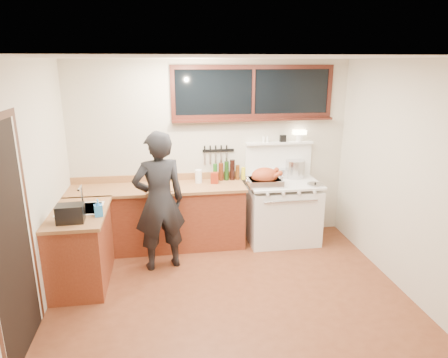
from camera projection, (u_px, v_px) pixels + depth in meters
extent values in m
cube|color=#5C2B18|center=(231.00, 299.00, 4.51)|extent=(4.00, 3.50, 0.02)
cube|color=beige|center=(211.00, 152.00, 5.82)|extent=(4.00, 0.05, 2.60)
cube|color=beige|center=(280.00, 276.00, 2.45)|extent=(4.00, 0.05, 2.60)
cube|color=beige|center=(25.00, 198.00, 3.85)|extent=(0.05, 3.50, 2.60)
cube|color=beige|center=(411.00, 180.00, 4.43)|extent=(0.05, 3.50, 2.60)
cube|color=white|center=(232.00, 55.00, 3.76)|extent=(4.00, 3.50, 0.05)
cube|color=maroon|center=(158.00, 218.00, 5.64)|extent=(2.40, 0.60, 0.86)
cube|color=#96643B|center=(157.00, 188.00, 5.51)|extent=(2.44, 0.64, 0.04)
cube|color=#96643B|center=(157.00, 178.00, 5.77)|extent=(2.40, 0.03, 0.10)
sphere|color=#B78C38|center=(79.00, 211.00, 5.16)|extent=(0.03, 0.03, 0.03)
sphere|color=#B78C38|center=(119.00, 209.00, 5.23)|extent=(0.03, 0.03, 0.03)
sphere|color=#B78C38|center=(157.00, 207.00, 5.30)|extent=(0.03, 0.03, 0.03)
sphere|color=#B78C38|center=(195.00, 205.00, 5.37)|extent=(0.03, 0.03, 0.03)
sphere|color=#B78C38|center=(228.00, 204.00, 5.44)|extent=(0.03, 0.03, 0.03)
cube|color=maroon|center=(81.00, 249.00, 4.73)|extent=(0.60, 1.05, 0.86)
cube|color=#96643B|center=(78.00, 213.00, 4.61)|extent=(0.64, 1.09, 0.04)
cube|color=white|center=(81.00, 214.00, 4.69)|extent=(0.45, 0.40, 0.14)
cube|color=white|center=(80.00, 209.00, 4.67)|extent=(0.50, 0.45, 0.01)
cylinder|color=silver|center=(82.00, 195.00, 4.81)|extent=(0.02, 0.02, 0.24)
cylinder|color=silver|center=(80.00, 188.00, 4.70)|extent=(0.02, 0.18, 0.02)
cube|color=white|center=(282.00, 214.00, 5.86)|extent=(1.00, 0.70, 0.82)
cube|color=white|center=(284.00, 183.00, 5.72)|extent=(1.02, 0.72, 0.03)
cube|color=white|center=(290.00, 215.00, 5.51)|extent=(0.88, 0.02, 0.46)
cylinder|color=silver|center=(291.00, 201.00, 5.41)|extent=(0.75, 0.02, 0.02)
cylinder|color=white|center=(268.00, 195.00, 5.35)|extent=(0.04, 0.03, 0.04)
cylinder|color=white|center=(283.00, 194.00, 5.38)|extent=(0.04, 0.03, 0.04)
cylinder|color=white|center=(299.00, 193.00, 5.41)|extent=(0.04, 0.03, 0.04)
cylinder|color=white|center=(315.00, 192.00, 5.44)|extent=(0.04, 0.03, 0.04)
cube|color=white|center=(278.00, 160.00, 5.95)|extent=(1.00, 0.05, 0.50)
cube|color=white|center=(279.00, 143.00, 5.85)|extent=(1.00, 0.12, 0.03)
cylinder|color=white|center=(299.00, 138.00, 5.87)|extent=(0.10, 0.10, 0.10)
cube|color=#FFE5B2|center=(300.00, 132.00, 5.85)|extent=(0.19, 0.09, 0.06)
cube|color=black|center=(283.00, 138.00, 5.84)|extent=(0.09, 0.05, 0.10)
cylinder|color=white|center=(268.00, 139.00, 5.81)|extent=(0.04, 0.04, 0.09)
cylinder|color=white|center=(264.00, 139.00, 5.80)|extent=(0.04, 0.04, 0.09)
cube|color=black|center=(253.00, 92.00, 5.62)|extent=(2.20, 0.01, 0.62)
cube|color=black|center=(254.00, 67.00, 5.52)|extent=(2.32, 0.04, 0.06)
cube|color=black|center=(253.00, 116.00, 5.72)|extent=(2.32, 0.04, 0.06)
cube|color=black|center=(173.00, 93.00, 5.46)|extent=(0.06, 0.04, 0.62)
cube|color=black|center=(329.00, 91.00, 5.78)|extent=(0.06, 0.04, 0.62)
cube|color=black|center=(253.00, 92.00, 5.62)|extent=(0.04, 0.04, 0.62)
cube|color=black|center=(253.00, 120.00, 5.68)|extent=(2.32, 0.13, 0.03)
cube|color=black|center=(12.00, 246.00, 3.40)|extent=(0.01, 0.86, 2.10)
cube|color=black|center=(30.00, 224.00, 3.86)|extent=(0.01, 0.07, 2.10)
cube|color=black|center=(218.00, 151.00, 5.79)|extent=(0.46, 0.02, 0.04)
cube|color=silver|center=(205.00, 159.00, 5.78)|extent=(0.02, 0.00, 0.18)
cube|color=black|center=(205.00, 149.00, 5.74)|extent=(0.02, 0.02, 0.10)
cube|color=silver|center=(210.00, 158.00, 5.79)|extent=(0.02, 0.00, 0.18)
cube|color=black|center=(210.00, 149.00, 5.75)|extent=(0.02, 0.02, 0.10)
cube|color=silver|center=(216.00, 158.00, 5.80)|extent=(0.02, 0.00, 0.18)
cube|color=black|center=(216.00, 149.00, 5.76)|extent=(0.02, 0.02, 0.10)
cube|color=silver|center=(221.00, 158.00, 5.81)|extent=(0.03, 0.00, 0.18)
cube|color=black|center=(221.00, 149.00, 5.77)|extent=(0.02, 0.02, 0.10)
cube|color=silver|center=(227.00, 158.00, 5.83)|extent=(0.03, 0.00, 0.18)
cube|color=black|center=(227.00, 148.00, 5.79)|extent=(0.02, 0.02, 0.10)
imported|color=black|center=(159.00, 202.00, 4.95)|extent=(0.73, 0.57, 1.78)
imported|color=#2A82D6|center=(98.00, 208.00, 4.44)|extent=(0.11, 0.11, 0.20)
cube|color=black|center=(70.00, 213.00, 4.28)|extent=(0.29, 0.21, 0.20)
cube|color=#96643B|center=(158.00, 190.00, 5.34)|extent=(0.40, 0.33, 0.02)
ellipsoid|color=#963C1B|center=(158.00, 185.00, 5.33)|extent=(0.22, 0.17, 0.11)
sphere|color=#963C1B|center=(164.00, 182.00, 5.37)|extent=(0.04, 0.04, 0.04)
sphere|color=#963C1B|center=(164.00, 184.00, 5.29)|extent=(0.04, 0.04, 0.04)
cube|color=silver|center=(264.00, 182.00, 5.55)|extent=(0.48, 0.36, 0.10)
cube|color=#3F3F42|center=(264.00, 180.00, 5.54)|extent=(0.43, 0.31, 0.03)
torus|color=silver|center=(247.00, 179.00, 5.50)|extent=(0.02, 0.10, 0.10)
torus|color=silver|center=(282.00, 178.00, 5.57)|extent=(0.02, 0.10, 0.10)
ellipsoid|color=#963C1B|center=(265.00, 176.00, 5.52)|extent=(0.37, 0.28, 0.24)
cylinder|color=#963C1B|center=(275.00, 176.00, 5.45)|extent=(0.13, 0.06, 0.10)
sphere|color=#963C1B|center=(280.00, 173.00, 5.45)|extent=(0.07, 0.07, 0.07)
cylinder|color=#963C1B|center=(272.00, 172.00, 5.62)|extent=(0.13, 0.06, 0.10)
sphere|color=#963C1B|center=(277.00, 170.00, 5.62)|extent=(0.07, 0.07, 0.07)
cylinder|color=silver|center=(295.00, 169.00, 5.92)|extent=(0.35, 0.35, 0.27)
cylinder|color=silver|center=(285.00, 173.00, 5.93)|extent=(0.20, 0.20, 0.13)
cylinder|color=black|center=(282.00, 167.00, 6.03)|extent=(0.04, 0.18, 0.02)
cylinder|color=silver|center=(315.00, 184.00, 5.57)|extent=(0.29, 0.29, 0.02)
sphere|color=black|center=(315.00, 183.00, 5.57)|extent=(0.03, 0.03, 0.03)
cube|color=maroon|center=(215.00, 178.00, 5.65)|extent=(0.12, 0.11, 0.16)
cylinder|color=white|center=(199.00, 176.00, 5.67)|extent=(0.11, 0.11, 0.19)
cylinder|color=black|center=(215.00, 172.00, 5.76)|extent=(0.06, 0.06, 0.25)
cylinder|color=black|center=(221.00, 172.00, 5.78)|extent=(0.07, 0.07, 0.26)
cylinder|color=black|center=(227.00, 171.00, 5.78)|extent=(0.06, 0.06, 0.28)
cylinder|color=black|center=(232.00, 170.00, 5.79)|extent=(0.07, 0.07, 0.30)
cylinder|color=black|center=(238.00, 172.00, 5.82)|extent=(0.06, 0.06, 0.22)
cylinder|color=black|center=(243.00, 173.00, 5.83)|extent=(0.06, 0.06, 0.18)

